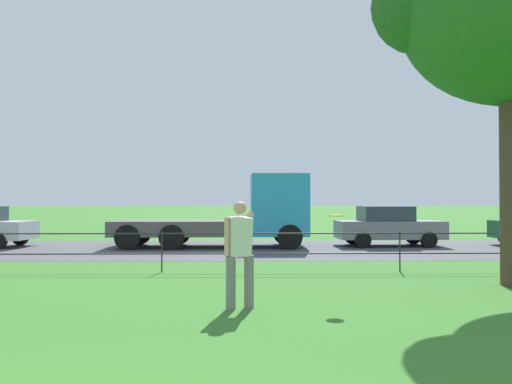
# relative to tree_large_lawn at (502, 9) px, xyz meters

# --- Properties ---
(street_strip) EXTENTS (80.00, 7.30, 0.01)m
(street_strip) POSITION_rel_tree_large_lawn_xyz_m (-7.59, 7.55, -5.88)
(street_strip) COLOR #4C4C51
(street_strip) RESTS_ON ground
(park_fence) EXTENTS (35.44, 0.04, 1.00)m
(park_fence) POSITION_rel_tree_large_lawn_xyz_m (-7.59, 1.79, -5.21)
(park_fence) COLOR #232328
(park_fence) RESTS_ON ground
(tree_large_lawn) EXTENTS (5.41, 5.30, 7.94)m
(tree_large_lawn) POSITION_rel_tree_large_lawn_xyz_m (0.00, 0.00, 0.00)
(tree_large_lawn) COLOR #4C3828
(tree_large_lawn) RESTS_ON ground
(person_thrower) EXTENTS (0.49, 0.86, 1.76)m
(person_thrower) POSITION_rel_tree_large_lawn_xyz_m (-5.61, -2.34, -4.94)
(person_thrower) COLOR slate
(person_thrower) RESTS_ON ground
(frisbee) EXTENTS (0.31, 0.31, 0.03)m
(frisbee) POSITION_rel_tree_large_lawn_xyz_m (-3.93, -1.82, -4.38)
(frisbee) COLOR yellow
(flatbed_truck_right) EXTENTS (7.34, 2.53, 2.75)m
(flatbed_truck_right) POSITION_rel_tree_large_lawn_xyz_m (-5.76, 8.36, -4.67)
(flatbed_truck_right) COLOR #2D99D1
(flatbed_truck_right) RESTS_ON ground
(car_grey_far_left) EXTENTS (4.04, 1.89, 1.54)m
(car_grey_far_left) POSITION_rel_tree_large_lawn_xyz_m (-0.03, 8.62, -5.10)
(car_grey_far_left) COLOR slate
(car_grey_far_left) RESTS_ON ground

